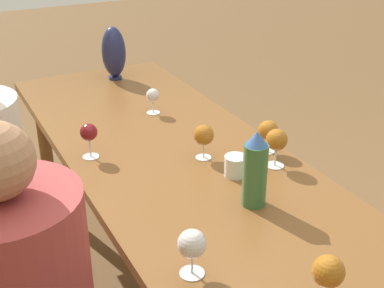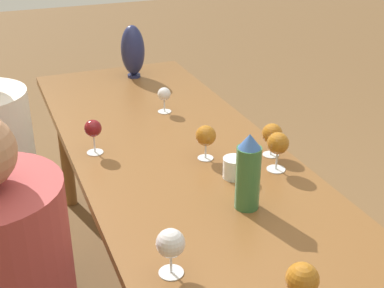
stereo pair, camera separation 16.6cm
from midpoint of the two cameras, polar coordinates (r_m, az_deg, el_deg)
dining_table at (r=2.02m, az=-2.17°, el=-4.74°), size 2.61×0.81×0.78m
water_bottle at (r=1.71m, az=4.01°, el=-2.83°), size 0.08×0.08×0.26m
water_tumbler at (r=1.92m, az=2.19°, el=-2.40°), size 0.08×0.08×0.08m
vase at (r=2.92m, az=-9.99°, el=9.57°), size 0.13×0.13×0.29m
wine_glass_0 at (r=2.02m, az=-1.09°, el=0.86°), size 0.08×0.08×0.14m
wine_glass_1 at (r=2.08m, az=-13.22°, el=1.07°), size 0.07×0.07×0.14m
wine_glass_2 at (r=1.43m, az=-3.37°, el=-10.77°), size 0.08×0.08×0.14m
wine_glass_3 at (r=1.36m, az=10.90°, el=-13.37°), size 0.08×0.08×0.14m
wine_glass_4 at (r=2.45m, az=-6.15°, el=5.07°), size 0.06×0.06×0.12m
wine_glass_5 at (r=2.08m, az=5.95°, el=1.30°), size 0.08×0.08×0.13m
wine_glass_6 at (r=1.97m, az=6.65°, el=0.32°), size 0.08×0.08×0.15m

